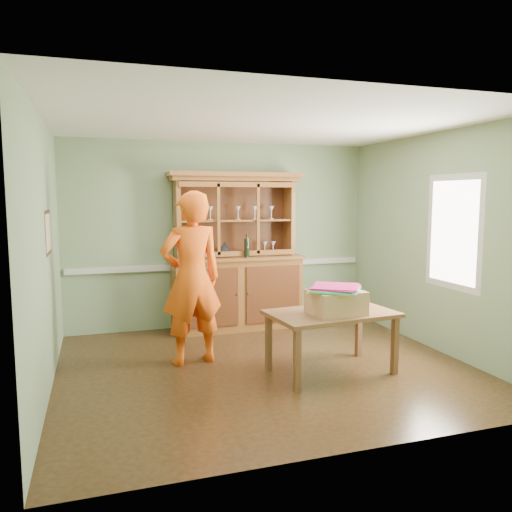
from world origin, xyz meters
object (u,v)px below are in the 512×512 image
object	(u,v)px
china_hutch	(236,274)
cardboard_box	(336,302)
dining_table	(331,319)
person	(192,278)

from	to	relation	value
china_hutch	cardboard_box	distance (m)	2.27
china_hutch	dining_table	distance (m)	2.17
china_hutch	cardboard_box	size ratio (longest dim) A/B	4.16
cardboard_box	person	world-z (taller)	person
dining_table	person	size ratio (longest dim) A/B	0.72
china_hutch	dining_table	size ratio (longest dim) A/B	1.59
china_hutch	person	bearing A→B (deg)	-123.69
dining_table	person	bearing A→B (deg)	145.34
china_hutch	dining_table	xyz separation A→B (m)	(0.49, -2.11, -0.20)
china_hutch	person	xyz separation A→B (m)	(-0.90, -1.35, 0.20)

